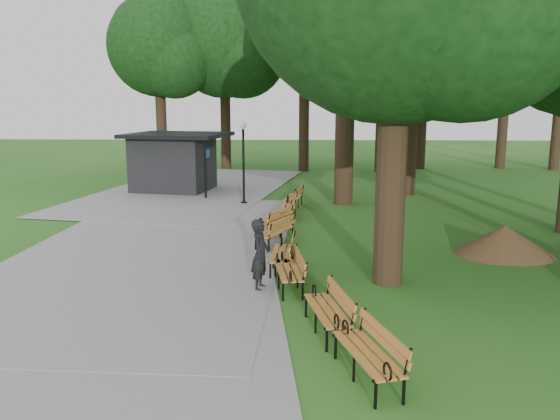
{
  "coord_description": "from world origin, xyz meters",
  "views": [
    {
      "loc": [
        0.44,
        -13.33,
        4.33
      ],
      "look_at": [
        -0.16,
        3.26,
        1.1
      ],
      "focal_mm": 36.2,
      "sensor_mm": 36.0,
      "label": 1
    }
  ],
  "objects_px": {
    "bench_3": "(282,254)",
    "bench_7": "(293,198)",
    "bench_5": "(274,221)",
    "bench_1": "(327,310)",
    "bench_4": "(275,231)",
    "person": "(260,255)",
    "bench_6": "(288,207)",
    "lawn_tree_4": "(415,1)",
    "kiosk": "(173,162)",
    "lamp_post": "(243,146)",
    "bench_0": "(367,354)",
    "dirt_mound": "(504,240)",
    "bench_2": "(288,270)"
  },
  "relations": [
    {
      "from": "kiosk",
      "to": "bench_5",
      "type": "height_order",
      "value": "kiosk"
    },
    {
      "from": "kiosk",
      "to": "bench_5",
      "type": "xyz_separation_m",
      "value": [
        5.28,
        -8.89,
        -0.96
      ]
    },
    {
      "from": "bench_7",
      "to": "bench_4",
      "type": "bearing_deg",
      "value": 5.34
    },
    {
      "from": "bench_5",
      "to": "lamp_post",
      "type": "bearing_deg",
      "value": -139.34
    },
    {
      "from": "person",
      "to": "bench_7",
      "type": "xyz_separation_m",
      "value": [
        0.62,
        10.1,
        -0.4
      ]
    },
    {
      "from": "kiosk",
      "to": "bench_5",
      "type": "relative_size",
      "value": 2.36
    },
    {
      "from": "dirt_mound",
      "to": "bench_5",
      "type": "height_order",
      "value": "bench_5"
    },
    {
      "from": "lamp_post",
      "to": "bench_4",
      "type": "bearing_deg",
      "value": -76.81
    },
    {
      "from": "bench_3",
      "to": "bench_7",
      "type": "height_order",
      "value": "same"
    },
    {
      "from": "bench_7",
      "to": "bench_6",
      "type": "bearing_deg",
      "value": 5.73
    },
    {
      "from": "kiosk",
      "to": "bench_6",
      "type": "height_order",
      "value": "kiosk"
    },
    {
      "from": "bench_5",
      "to": "bench_1",
      "type": "bearing_deg",
      "value": 34.82
    },
    {
      "from": "kiosk",
      "to": "bench_6",
      "type": "xyz_separation_m",
      "value": [
        5.7,
        -6.46,
        -0.96
      ]
    },
    {
      "from": "dirt_mound",
      "to": "bench_4",
      "type": "xyz_separation_m",
      "value": [
        -6.58,
        0.8,
        0.01
      ]
    },
    {
      "from": "bench_0",
      "to": "bench_4",
      "type": "distance_m",
      "value": 8.53
    },
    {
      "from": "bench_7",
      "to": "kiosk",
      "type": "bearing_deg",
      "value": -117.04
    },
    {
      "from": "bench_4",
      "to": "lawn_tree_4",
      "type": "bearing_deg",
      "value": 173.58
    },
    {
      "from": "bench_2",
      "to": "bench_6",
      "type": "bearing_deg",
      "value": 172.95
    },
    {
      "from": "bench_7",
      "to": "bench_1",
      "type": "bearing_deg",
      "value": 13.47
    },
    {
      "from": "bench_0",
      "to": "bench_5",
      "type": "relative_size",
      "value": 1.0
    },
    {
      "from": "lamp_post",
      "to": "bench_7",
      "type": "xyz_separation_m",
      "value": [
        2.09,
        -0.9,
        -2.03
      ]
    },
    {
      "from": "lamp_post",
      "to": "bench_7",
      "type": "height_order",
      "value": "lamp_post"
    },
    {
      "from": "bench_6",
      "to": "kiosk",
      "type": "bearing_deg",
      "value": -136.75
    },
    {
      "from": "bench_6",
      "to": "bench_5",
      "type": "bearing_deg",
      "value": -8.05
    },
    {
      "from": "bench_1",
      "to": "lawn_tree_4",
      "type": "relative_size",
      "value": 0.16
    },
    {
      "from": "person",
      "to": "bench_1",
      "type": "distance_m",
      "value": 2.84
    },
    {
      "from": "bench_1",
      "to": "lawn_tree_4",
      "type": "bearing_deg",
      "value": 152.34
    },
    {
      "from": "dirt_mound",
      "to": "bench_0",
      "type": "bearing_deg",
      "value": -122.28
    },
    {
      "from": "bench_6",
      "to": "bench_7",
      "type": "xyz_separation_m",
      "value": [
        0.15,
        2.09,
        0.0
      ]
    },
    {
      "from": "person",
      "to": "lamp_post",
      "type": "height_order",
      "value": "lamp_post"
    },
    {
      "from": "kiosk",
      "to": "bench_3",
      "type": "relative_size",
      "value": 2.36
    },
    {
      "from": "kiosk",
      "to": "bench_6",
      "type": "distance_m",
      "value": 8.67
    },
    {
      "from": "bench_0",
      "to": "bench_5",
      "type": "xyz_separation_m",
      "value": [
        -1.93,
        9.84,
        0.0
      ]
    },
    {
      "from": "bench_4",
      "to": "bench_7",
      "type": "distance_m",
      "value": 6.05
    },
    {
      "from": "kiosk",
      "to": "bench_1",
      "type": "bearing_deg",
      "value": -57.86
    },
    {
      "from": "bench_1",
      "to": "bench_7",
      "type": "relative_size",
      "value": 1.0
    },
    {
      "from": "bench_6",
      "to": "bench_0",
      "type": "bearing_deg",
      "value": 8.82
    },
    {
      "from": "person",
      "to": "bench_1",
      "type": "relative_size",
      "value": 0.88
    },
    {
      "from": "bench_5",
      "to": "bench_4",
      "type": "bearing_deg",
      "value": 28.96
    },
    {
      "from": "bench_3",
      "to": "kiosk",
      "type": "bearing_deg",
      "value": -154.12
    },
    {
      "from": "person",
      "to": "bench_5",
      "type": "distance_m",
      "value": 5.59
    },
    {
      "from": "bench_2",
      "to": "bench_6",
      "type": "xyz_separation_m",
      "value": [
        -0.17,
        7.92,
        0.0
      ]
    },
    {
      "from": "bench_0",
      "to": "bench_3",
      "type": "distance_m",
      "value": 6.0
    },
    {
      "from": "person",
      "to": "bench_4",
      "type": "distance_m",
      "value": 4.09
    },
    {
      "from": "lamp_post",
      "to": "lawn_tree_4",
      "type": "distance_m",
      "value": 10.05
    },
    {
      "from": "bench_3",
      "to": "bench_4",
      "type": "height_order",
      "value": "same"
    },
    {
      "from": "bench_1",
      "to": "bench_7",
      "type": "height_order",
      "value": "same"
    },
    {
      "from": "dirt_mound",
      "to": "bench_2",
      "type": "distance_m",
      "value": 6.87
    },
    {
      "from": "bench_7",
      "to": "lawn_tree_4",
      "type": "xyz_separation_m",
      "value": [
        5.3,
        3.78,
        8.19
      ]
    },
    {
      "from": "bench_4",
      "to": "bench_5",
      "type": "xyz_separation_m",
      "value": [
        -0.1,
        1.51,
        0.0
      ]
    }
  ]
}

